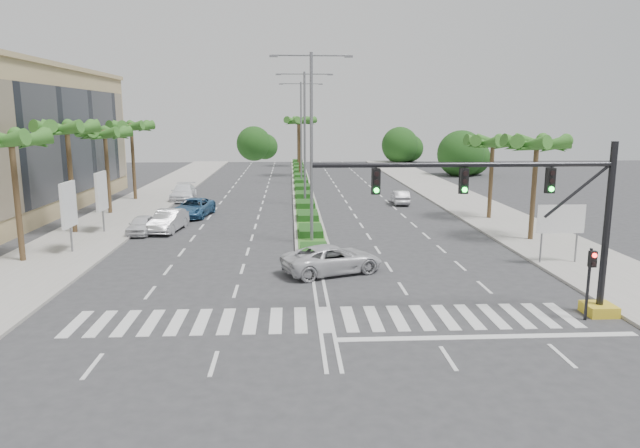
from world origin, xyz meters
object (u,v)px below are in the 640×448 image
object	(u,v)px
car_crossing	(333,259)
car_right	(400,197)
car_parked_c	(194,208)
car_parked_d	(183,192)
car_parked_b	(168,221)
car_parked_a	(142,225)

from	to	relation	value
car_crossing	car_right	world-z (taller)	car_crossing
car_parked_c	car_right	world-z (taller)	car_parked_c
car_parked_d	car_parked_b	bearing A→B (deg)	-86.59
car_parked_a	car_parked_b	distance (m)	1.90
car_parked_a	car_parked_c	bearing A→B (deg)	70.85
car_right	car_parked_b	bearing A→B (deg)	35.20
car_parked_b	car_parked_c	distance (m)	5.99
car_parked_d	car_crossing	distance (m)	29.64
car_parked_c	car_crossing	size ratio (longest dim) A/B	0.99
car_crossing	car_right	xyz separation A→B (m)	(8.09, 23.34, -0.09)
car_parked_b	car_parked_c	size ratio (longest dim) A/B	0.88
car_right	car_crossing	bearing A→B (deg)	74.42
car_parked_b	car_parked_c	xyz separation A→B (m)	(0.84, 5.93, -0.03)
car_parked_d	car_right	world-z (taller)	car_parked_d
car_parked_a	car_parked_d	bearing A→B (deg)	91.18
car_parked_d	car_parked_a	bearing A→B (deg)	-92.91
car_parked_b	car_parked_d	distance (m)	15.30
car_right	car_parked_a	bearing A→B (deg)	34.87
car_parked_d	car_crossing	world-z (taller)	car_parked_d
car_parked_d	car_right	xyz separation A→B (m)	(20.72, -3.47, -0.13)
car_parked_a	car_right	world-z (taller)	car_right
car_parked_a	car_crossing	xyz separation A→B (m)	(12.63, -10.73, 0.10)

